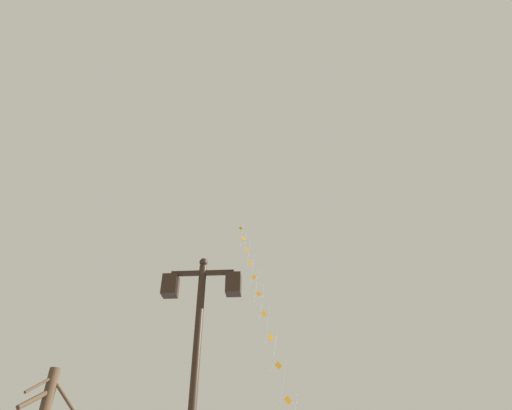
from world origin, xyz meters
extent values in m
sphere|color=black|center=(-2.43, 6.69, 5.22)|extent=(0.16, 0.16, 0.16)
cube|color=black|center=(-2.43, 6.69, 4.99)|extent=(1.21, 0.08, 0.08)
cube|color=black|center=(-3.03, 6.69, 4.74)|extent=(0.28, 0.28, 0.40)
cube|color=beige|center=(-3.03, 6.69, 4.74)|extent=(0.19, 0.19, 0.30)
cube|color=black|center=(-1.82, 6.69, 4.74)|extent=(0.28, 0.28, 0.40)
cube|color=beige|center=(-1.82, 6.69, 4.74)|extent=(0.19, 0.19, 0.30)
cylinder|color=silver|center=(-0.97, 19.19, 5.62)|extent=(0.39, 1.27, 1.72)
cylinder|color=silver|center=(-1.34, 20.45, 7.33)|extent=(0.39, 1.27, 1.72)
cylinder|color=silver|center=(-1.71, 21.70, 9.03)|extent=(0.39, 1.27, 1.72)
cylinder|color=silver|center=(-2.08, 22.95, 10.74)|extent=(0.39, 1.27, 1.72)
cylinder|color=silver|center=(-2.44, 24.21, 12.44)|extent=(0.39, 1.27, 1.72)
cylinder|color=silver|center=(-2.81, 25.46, 14.15)|extent=(0.39, 1.27, 1.72)
cylinder|color=silver|center=(-3.18, 26.72, 15.86)|extent=(0.39, 1.27, 1.72)
cylinder|color=silver|center=(-3.55, 27.97, 17.56)|extent=(0.39, 1.27, 1.72)
cylinder|color=silver|center=(-3.92, 29.22, 19.27)|extent=(0.39, 1.27, 1.72)
cube|color=orange|center=(-0.79, 18.57, 4.77)|extent=(0.35, 0.11, 0.36)
cylinder|color=orange|center=(-0.79, 18.57, 4.52)|extent=(0.02, 0.02, 0.23)
cube|color=orange|center=(-1.15, 19.82, 6.47)|extent=(0.35, 0.10, 0.36)
cylinder|color=orange|center=(-1.15, 19.82, 6.24)|extent=(0.02, 0.03, 0.19)
cube|color=orange|center=(-1.52, 21.07, 8.18)|extent=(0.34, 0.14, 0.36)
cylinder|color=orange|center=(-1.52, 21.07, 7.91)|extent=(0.02, 0.03, 0.25)
cube|color=orange|center=(-1.89, 22.33, 9.89)|extent=(0.34, 0.12, 0.36)
cylinder|color=orange|center=(-1.89, 22.33, 9.66)|extent=(0.02, 0.03, 0.17)
cube|color=orange|center=(-2.26, 23.58, 11.59)|extent=(0.35, 0.11, 0.36)
cylinder|color=orange|center=(-2.26, 23.58, 11.36)|extent=(0.03, 0.04, 0.19)
cube|color=orange|center=(-2.63, 24.84, 13.30)|extent=(0.34, 0.11, 0.36)
cylinder|color=orange|center=(-2.63, 24.84, 13.07)|extent=(0.02, 0.02, 0.18)
cube|color=orange|center=(-3.00, 26.09, 15.00)|extent=(0.33, 0.14, 0.36)
cylinder|color=orange|center=(-3.00, 26.09, 14.74)|extent=(0.02, 0.03, 0.24)
cube|color=orange|center=(-3.37, 27.34, 16.71)|extent=(0.33, 0.15, 0.36)
cylinder|color=orange|center=(-3.37, 27.34, 16.44)|extent=(0.02, 0.03, 0.25)
cube|color=orange|center=(-3.73, 28.60, 18.41)|extent=(0.33, 0.16, 0.36)
cylinder|color=orange|center=(-3.73, 28.60, 18.18)|extent=(0.03, 0.04, 0.18)
cube|color=orange|center=(-4.10, 29.85, 20.12)|extent=(0.35, 0.06, 0.36)
cylinder|color=orange|center=(-4.10, 29.85, 19.89)|extent=(0.02, 0.04, 0.19)
cylinder|color=#4C3826|center=(-7.15, 11.81, 3.82)|extent=(0.80, 0.32, 0.87)
cylinder|color=#4C3826|center=(-7.63, 11.30, 3.99)|extent=(0.33, 0.86, 0.63)
cylinder|color=#4C3826|center=(-7.63, 11.25, 3.61)|extent=(0.40, 1.00, 0.68)
camera|label=1|loc=(-0.95, -0.73, 1.44)|focal=29.93mm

